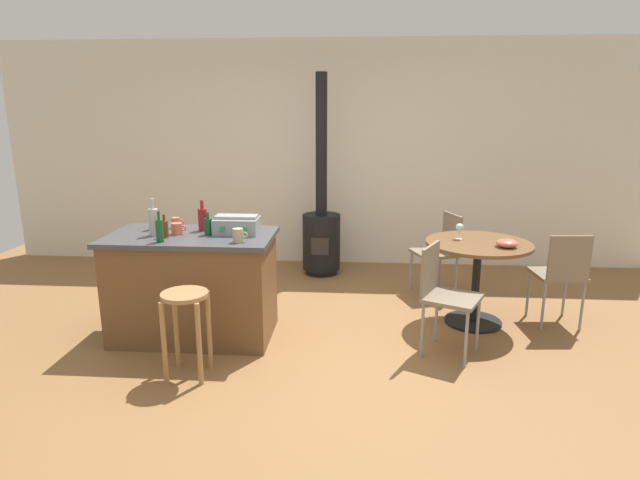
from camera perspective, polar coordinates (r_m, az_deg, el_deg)
ground_plane at (r=4.34m, az=-1.62°, el=-11.84°), size 8.80×8.80×0.00m
back_wall at (r=6.52m, az=0.66°, el=9.23°), size 8.00×0.10×2.70m
kitchen_island at (r=4.57m, az=-13.53°, el=-4.82°), size 1.36×0.77×0.89m
wooden_stool at (r=3.89m, az=-14.33°, el=-7.90°), size 0.33×0.33×0.64m
dining_table at (r=4.86m, az=16.68°, el=-2.29°), size 0.92×0.92×0.76m
folding_chair_near at (r=5.58m, az=12.94°, el=-0.83°), size 0.51×0.51×0.85m
folding_chair_far at (r=4.23m, az=13.26°, el=-5.37°), size 0.54×0.54×0.87m
folding_chair_left at (r=5.07m, az=24.67°, el=-3.13°), size 0.43×0.43×0.86m
wood_stove at (r=6.12m, az=0.14°, el=1.32°), size 0.44×0.45×2.29m
toolbox at (r=4.40m, az=-9.00°, el=1.64°), size 0.36×0.25×0.15m
bottle_0 at (r=4.39m, az=-12.01°, el=1.48°), size 0.07×0.07×0.19m
bottle_1 at (r=4.71m, az=-17.53°, el=2.21°), size 0.07×0.07×0.24m
bottle_2 at (r=4.24m, az=-16.99°, el=1.02°), size 0.06×0.06×0.24m
bottle_3 at (r=4.55m, az=-12.60°, el=2.25°), size 0.08×0.08×0.26m
bottle_4 at (r=4.38m, az=-16.48°, el=1.19°), size 0.06×0.06×0.19m
bottle_5 at (r=4.47m, az=-17.58°, el=1.94°), size 0.08×0.08×0.30m
cup_0 at (r=4.48m, az=-15.24°, el=1.20°), size 0.13×0.09×0.09m
cup_1 at (r=4.72m, az=-15.31°, el=1.81°), size 0.11×0.07×0.09m
cup_2 at (r=4.10m, az=-8.86°, el=0.49°), size 0.12×0.08×0.11m
wine_glass at (r=4.85m, az=14.89°, el=1.31°), size 0.07×0.07×0.14m
serving_bowl at (r=4.70m, az=19.58°, el=-0.32°), size 0.18×0.18×0.07m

